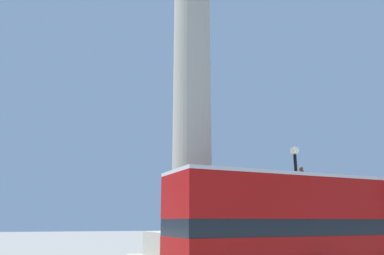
% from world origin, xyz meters
% --- Properties ---
extents(monument_column, '(5.41, 5.41, 22.07)m').
position_xyz_m(monument_column, '(0.00, 0.00, 7.70)').
color(monument_column, '#ADA593').
rests_on(monument_column, ground_plane).
extents(bus_b, '(11.46, 3.55, 4.34)m').
position_xyz_m(bus_b, '(3.02, -5.35, 2.40)').
color(bus_b, '#A80F0C').
rests_on(bus_b, ground_plane).
extents(equestrian_statue, '(3.32, 2.55, 6.30)m').
position_xyz_m(equestrian_statue, '(8.97, 3.77, 1.87)').
color(equestrian_statue, '#ADA593').
rests_on(equestrian_statue, ground_plane).
extents(street_lamp, '(0.43, 0.43, 6.10)m').
position_xyz_m(street_lamp, '(3.89, -3.05, 3.48)').
color(street_lamp, black).
rests_on(street_lamp, ground_plane).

